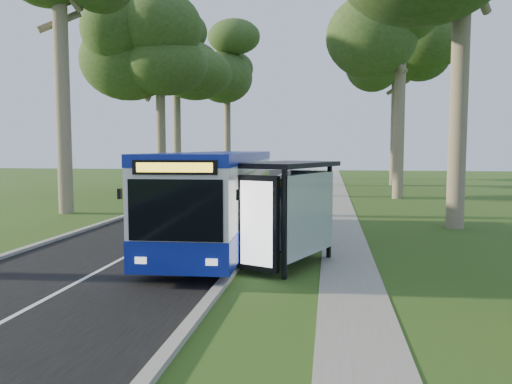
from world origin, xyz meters
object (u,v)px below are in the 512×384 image
at_px(bus, 221,196).
at_px(car_silver, 195,178).
at_px(bus_shelter, 291,194).
at_px(car_white, 170,183).
at_px(litter_bin, 305,234).
at_px(bus_stop_sign, 281,207).

xyz_separation_m(bus, car_silver, (-7.86, 25.16, -0.89)).
distance_m(bus_shelter, car_silver, 30.43).
distance_m(bus, car_silver, 26.38).
relative_size(bus, car_white, 2.65).
bearing_deg(litter_bin, bus_stop_sign, -117.10).
bearing_deg(car_white, bus_shelter, -54.10).
height_order(bus_shelter, car_white, bus_shelter).
height_order(bus_stop_sign, bus_shelter, bus_shelter).
bearing_deg(bus_shelter, bus, 150.97).
height_order(bus, bus_stop_sign, bus).
bearing_deg(car_silver, litter_bin, -73.70).
bearing_deg(bus_stop_sign, car_silver, 93.72).
distance_m(bus_stop_sign, litter_bin, 1.74).
bearing_deg(bus_shelter, litter_bin, 108.37).
bearing_deg(bus_shelter, car_white, 138.86).
bearing_deg(bus, car_silver, 104.94).
distance_m(bus, bus_shelter, 4.31).
bearing_deg(bus, bus_shelter, -54.30).
distance_m(car_white, car_silver, 7.52).
relative_size(car_white, car_silver, 1.03).
xyz_separation_m(bus_stop_sign, bus_shelter, (0.41, -1.72, 0.55)).
bearing_deg(bus, bus_stop_sign, -38.93).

